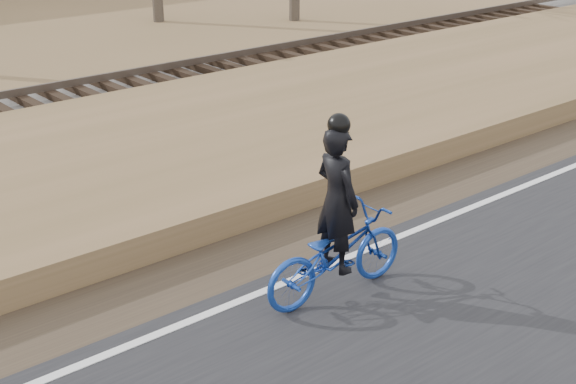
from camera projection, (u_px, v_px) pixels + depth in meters
ground at (346, 272)px, 10.25m from camera, size 120.00×120.00×0.00m
road at (510, 355)px, 8.47m from camera, size 120.00×6.00×0.06m
edge_line at (336, 262)px, 10.37m from camera, size 120.00×0.12×0.01m
shoulder at (287, 239)px, 11.10m from camera, size 120.00×1.60×0.04m
embankment at (170, 168)px, 13.15m from camera, size 120.00×5.00×0.44m
ballast at (67, 116)px, 15.85m from camera, size 120.00×3.00×0.45m
railroad at (65, 101)px, 15.73m from camera, size 120.00×2.40×0.29m
cyclist at (336, 240)px, 9.36m from camera, size 2.04×0.78×2.25m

